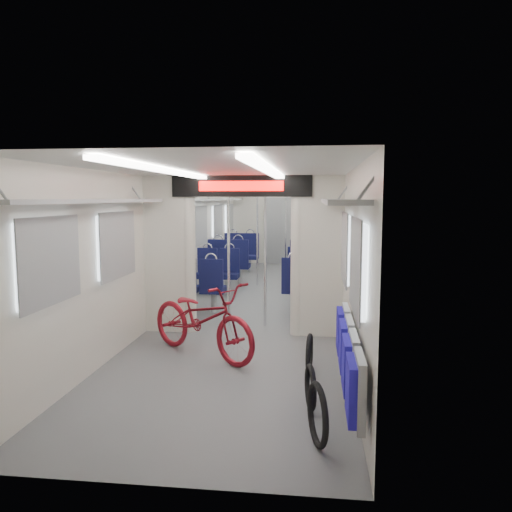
{
  "coord_description": "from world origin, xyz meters",
  "views": [
    {
      "loc": [
        1.04,
        -9.14,
        1.98
      ],
      "look_at": [
        0.11,
        -1.24,
        1.06
      ],
      "focal_mm": 35.0,
      "sensor_mm": 36.0,
      "label": 1
    }
  ],
  "objects_px": {
    "flip_bench": "(348,355)",
    "seat_bay_far_right": "(310,254)",
    "stanchion_far_right": "(285,237)",
    "seat_bay_near_left": "(209,275)",
    "stanchion_near_right": "(265,253)",
    "stanchion_near_left": "(229,252)",
    "bike_hoop_a": "(317,418)",
    "bike_hoop_c": "(309,356)",
    "stanchion_far_left": "(257,235)",
    "bicycle": "(202,319)",
    "seat_bay_near_right": "(308,275)",
    "bike_hoop_b": "(310,390)",
    "seat_bay_far_left": "(236,255)"
  },
  "relations": [
    {
      "from": "seat_bay_near_left",
      "to": "stanchion_near_left",
      "type": "bearing_deg",
      "value": -68.03
    },
    {
      "from": "seat_bay_near_right",
      "to": "seat_bay_far_right",
      "type": "height_order",
      "value": "seat_bay_far_right"
    },
    {
      "from": "bicycle",
      "to": "seat_bay_near_right",
      "type": "xyz_separation_m",
      "value": [
        1.28,
        3.39,
        0.06
      ]
    },
    {
      "from": "seat_bay_near_left",
      "to": "seat_bay_near_right",
      "type": "height_order",
      "value": "seat_bay_near_right"
    },
    {
      "from": "bike_hoop_c",
      "to": "seat_bay_near_left",
      "type": "bearing_deg",
      "value": 117.92
    },
    {
      "from": "bike_hoop_c",
      "to": "seat_bay_near_left",
      "type": "relative_size",
      "value": 0.24
    },
    {
      "from": "flip_bench",
      "to": "stanchion_near_right",
      "type": "xyz_separation_m",
      "value": [
        -1.07,
        3.16,
        0.57
      ]
    },
    {
      "from": "flip_bench",
      "to": "stanchion_near_left",
      "type": "distance_m",
      "value": 3.55
    },
    {
      "from": "stanchion_near_right",
      "to": "stanchion_far_right",
      "type": "distance_m",
      "value": 3.26
    },
    {
      "from": "flip_bench",
      "to": "bike_hoop_b",
      "type": "height_order",
      "value": "flip_bench"
    },
    {
      "from": "bike_hoop_c",
      "to": "stanchion_far_left",
      "type": "distance_m",
      "value": 5.87
    },
    {
      "from": "bike_hoop_c",
      "to": "stanchion_near_right",
      "type": "relative_size",
      "value": 0.2
    },
    {
      "from": "seat_bay_far_left",
      "to": "stanchion_far_right",
      "type": "distance_m",
      "value": 2.11
    },
    {
      "from": "flip_bench",
      "to": "seat_bay_near_left",
      "type": "xyz_separation_m",
      "value": [
        -2.29,
        4.76,
        -0.05
      ]
    },
    {
      "from": "seat_bay_near_left",
      "to": "stanchion_far_right",
      "type": "height_order",
      "value": "stanchion_far_right"
    },
    {
      "from": "flip_bench",
      "to": "seat_bay_far_right",
      "type": "relative_size",
      "value": 0.98
    },
    {
      "from": "stanchion_near_left",
      "to": "stanchion_near_right",
      "type": "relative_size",
      "value": 1.0
    },
    {
      "from": "stanchion_far_left",
      "to": "stanchion_near_left",
      "type": "bearing_deg",
      "value": -90.36
    },
    {
      "from": "bike_hoop_b",
      "to": "stanchion_far_left",
      "type": "relative_size",
      "value": 0.19
    },
    {
      "from": "stanchion_far_right",
      "to": "seat_bay_far_right",
      "type": "bearing_deg",
      "value": 74.37
    },
    {
      "from": "seat_bay_far_right",
      "to": "bicycle",
      "type": "bearing_deg",
      "value": -100.84
    },
    {
      "from": "bicycle",
      "to": "bike_hoop_c",
      "type": "distance_m",
      "value": 1.46
    },
    {
      "from": "stanchion_far_right",
      "to": "seat_bay_near_left",
      "type": "bearing_deg",
      "value": -129.08
    },
    {
      "from": "seat_bay_near_right",
      "to": "seat_bay_far_right",
      "type": "xyz_separation_m",
      "value": [
        0.0,
        3.32,
        0.02
      ]
    },
    {
      "from": "bike_hoop_b",
      "to": "seat_bay_near_left",
      "type": "distance_m",
      "value": 5.06
    },
    {
      "from": "seat_bay_near_right",
      "to": "seat_bay_far_left",
      "type": "bearing_deg",
      "value": 122.29
    },
    {
      "from": "stanchion_near_left",
      "to": "stanchion_far_right",
      "type": "distance_m",
      "value": 3.37
    },
    {
      "from": "bike_hoop_c",
      "to": "stanchion_near_left",
      "type": "distance_m",
      "value": 2.55
    },
    {
      "from": "bicycle",
      "to": "flip_bench",
      "type": "height_order",
      "value": "bicycle"
    },
    {
      "from": "bike_hoop_a",
      "to": "seat_bay_near_left",
      "type": "bearing_deg",
      "value": 110.69
    },
    {
      "from": "stanchion_far_left",
      "to": "bike_hoop_c",
      "type": "bearing_deg",
      "value": -77.58
    },
    {
      "from": "seat_bay_far_left",
      "to": "stanchion_far_left",
      "type": "xyz_separation_m",
      "value": [
        0.69,
        -1.16,
        0.58
      ]
    },
    {
      "from": "bike_hoop_a",
      "to": "stanchion_far_right",
      "type": "xyz_separation_m",
      "value": [
        -0.67,
        6.99,
        0.91
      ]
    },
    {
      "from": "bike_hoop_a",
      "to": "stanchion_far_right",
      "type": "height_order",
      "value": "stanchion_far_right"
    },
    {
      "from": "bike_hoop_a",
      "to": "seat_bay_near_right",
      "type": "distance_m",
      "value": 5.56
    },
    {
      "from": "bike_hoop_b",
      "to": "seat_bay_near_left",
      "type": "height_order",
      "value": "seat_bay_near_left"
    },
    {
      "from": "seat_bay_far_right",
      "to": "stanchion_far_left",
      "type": "relative_size",
      "value": 0.94
    },
    {
      "from": "seat_bay_far_right",
      "to": "stanchion_near_right",
      "type": "relative_size",
      "value": 0.94
    },
    {
      "from": "bike_hoop_b",
      "to": "seat_bay_near_right",
      "type": "xyz_separation_m",
      "value": [
        -0.08,
        4.87,
        0.34
      ]
    },
    {
      "from": "seat_bay_far_right",
      "to": "bike_hoop_a",
      "type": "bearing_deg",
      "value": -89.06
    },
    {
      "from": "seat_bay_near_right",
      "to": "bike_hoop_c",
      "type": "bearing_deg",
      "value": -89.06
    },
    {
      "from": "bike_hoop_b",
      "to": "seat_bay_far_left",
      "type": "height_order",
      "value": "seat_bay_far_left"
    },
    {
      "from": "bike_hoop_a",
      "to": "seat_bay_far_right",
      "type": "relative_size",
      "value": 0.24
    },
    {
      "from": "bike_hoop_a",
      "to": "stanchion_near_left",
      "type": "xyz_separation_m",
      "value": [
        -1.35,
        3.69,
        0.91
      ]
    },
    {
      "from": "seat_bay_near_right",
      "to": "stanchion_near_left",
      "type": "height_order",
      "value": "stanchion_near_left"
    },
    {
      "from": "stanchion_near_right",
      "to": "stanchion_far_right",
      "type": "height_order",
      "value": "same"
    },
    {
      "from": "bike_hoop_a",
      "to": "bike_hoop_c",
      "type": "xyz_separation_m",
      "value": [
        -0.08,
        1.69,
        -0.04
      ]
    },
    {
      "from": "stanchion_near_left",
      "to": "bike_hoop_b",
      "type": "bearing_deg",
      "value": -66.79
    },
    {
      "from": "seat_bay_far_left",
      "to": "stanchion_near_left",
      "type": "distance_m",
      "value": 4.9
    },
    {
      "from": "stanchion_near_right",
      "to": "stanchion_far_right",
      "type": "bearing_deg",
      "value": 87.83
    }
  ]
}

